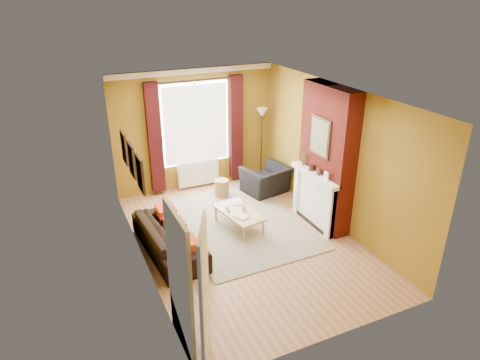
{
  "coord_description": "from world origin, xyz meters",
  "views": [
    {
      "loc": [
        -2.99,
        -6.3,
        4.39
      ],
      "look_at": [
        0.0,
        0.25,
        1.15
      ],
      "focal_mm": 32.0,
      "sensor_mm": 36.0,
      "label": 1
    }
  ],
  "objects_px": {
    "sofa": "(169,237)",
    "floor_lamp": "(262,124)",
    "armchair": "(266,180)",
    "coffee_table": "(239,213)",
    "wicker_stool": "(222,188)"
  },
  "relations": [
    {
      "from": "armchair",
      "to": "wicker_stool",
      "type": "xyz_separation_m",
      "value": [
        -1.02,
        0.24,
        -0.11
      ]
    },
    {
      "from": "sofa",
      "to": "floor_lamp",
      "type": "relative_size",
      "value": 1.11
    },
    {
      "from": "sofa",
      "to": "floor_lamp",
      "type": "distance_m",
      "value": 3.86
    },
    {
      "from": "floor_lamp",
      "to": "sofa",
      "type": "bearing_deg",
      "value": -143.72
    },
    {
      "from": "armchair",
      "to": "coffee_table",
      "type": "distance_m",
      "value": 1.76
    },
    {
      "from": "floor_lamp",
      "to": "coffee_table",
      "type": "bearing_deg",
      "value": -127.38
    },
    {
      "from": "armchair",
      "to": "floor_lamp",
      "type": "distance_m",
      "value": 1.34
    },
    {
      "from": "wicker_stool",
      "to": "floor_lamp",
      "type": "distance_m",
      "value": 1.82
    },
    {
      "from": "armchair",
      "to": "sofa",
      "type": "bearing_deg",
      "value": 15.42
    },
    {
      "from": "armchair",
      "to": "wicker_stool",
      "type": "distance_m",
      "value": 1.05
    },
    {
      "from": "armchair",
      "to": "coffee_table",
      "type": "relative_size",
      "value": 0.81
    },
    {
      "from": "sofa",
      "to": "coffee_table",
      "type": "bearing_deg",
      "value": -84.86
    },
    {
      "from": "coffee_table",
      "to": "wicker_stool",
      "type": "bearing_deg",
      "value": 70.7
    },
    {
      "from": "sofa",
      "to": "armchair",
      "type": "relative_size",
      "value": 2.07
    },
    {
      "from": "armchair",
      "to": "floor_lamp",
      "type": "bearing_deg",
      "value": -120.59
    }
  ]
}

